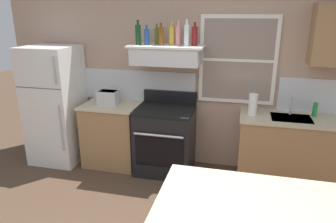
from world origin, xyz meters
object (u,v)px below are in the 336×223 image
(stove_range, at_px, (165,139))
(paper_towel_roll, at_px, (253,104))
(bottle_amber_wine, at_px, (161,36))
(bottle_red_label_wine, at_px, (195,36))
(bottle_olive_oil_square, at_px, (157,36))
(bottle_dark_green_wine, at_px, (138,34))
(bottle_blue_liqueur, at_px, (147,36))
(bottle_rose_pink, at_px, (178,35))
(dish_soap_bottle, at_px, (315,110))
(bottle_clear_tall, at_px, (187,35))
(toaster, at_px, (108,97))
(bottle_champagne_gold_foil, at_px, (172,35))
(refrigerator, at_px, (56,105))

(stove_range, bearing_deg, paper_towel_roll, 1.89)
(bottle_amber_wine, relative_size, bottle_red_label_wine, 0.96)
(bottle_amber_wine, bearing_deg, bottle_olive_oil_square, 128.07)
(bottle_dark_green_wine, distance_m, bottle_blue_liqueur, 0.12)
(bottle_amber_wine, distance_m, bottle_rose_pink, 0.22)
(bottle_rose_pink, height_order, dish_soap_bottle, bottle_rose_pink)
(bottle_olive_oil_square, distance_m, bottle_amber_wine, 0.14)
(bottle_olive_oil_square, height_order, bottle_amber_wine, bottle_amber_wine)
(bottle_amber_wine, relative_size, bottle_clear_tall, 0.86)
(paper_towel_roll, bearing_deg, bottle_rose_pink, 176.33)
(toaster, relative_size, bottle_champagne_gold_foil, 1.02)
(bottle_olive_oil_square, relative_size, bottle_amber_wine, 0.94)
(bottle_olive_oil_square, bearing_deg, bottle_rose_pink, -10.33)
(stove_range, height_order, bottle_champagne_gold_foil, bottle_champagne_gold_foil)
(bottle_red_label_wine, bearing_deg, bottle_champagne_gold_foil, 178.33)
(bottle_dark_green_wine, distance_m, bottle_amber_wine, 0.31)
(stove_range, bearing_deg, bottle_rose_pink, 34.36)
(bottle_olive_oil_square, relative_size, bottle_rose_pink, 0.86)
(bottle_amber_wine, bearing_deg, dish_soap_bottle, 2.86)
(dish_soap_bottle, bearing_deg, bottle_blue_liqueur, -177.75)
(refrigerator, bearing_deg, bottle_champagne_gold_foil, 4.50)
(bottle_clear_tall, height_order, bottle_red_label_wine, bottle_clear_tall)
(stove_range, xyz_separation_m, bottle_dark_green_wine, (-0.37, 0.04, 1.41))
(bottle_dark_green_wine, height_order, bottle_blue_liqueur, bottle_dark_green_wine)
(bottle_amber_wine, height_order, bottle_red_label_wine, bottle_red_label_wine)
(bottle_blue_liqueur, height_order, bottle_amber_wine, bottle_amber_wine)
(toaster, bearing_deg, bottle_olive_oil_square, 9.28)
(bottle_champagne_gold_foil, bearing_deg, refrigerator, -175.50)
(toaster, bearing_deg, bottle_champagne_gold_foil, 4.43)
(bottle_dark_green_wine, bearing_deg, bottle_olive_oil_square, 27.53)
(bottle_clear_tall, bearing_deg, bottle_champagne_gold_foil, 160.93)
(bottle_blue_liqueur, relative_size, dish_soap_bottle, 1.40)
(bottle_blue_liqueur, bearing_deg, stove_range, -11.97)
(bottle_dark_green_wine, bearing_deg, bottle_clear_tall, -0.04)
(bottle_amber_wine, distance_m, bottle_clear_tall, 0.33)
(paper_towel_roll, bearing_deg, bottle_champagne_gold_foil, 176.04)
(toaster, height_order, dish_soap_bottle, toaster)
(toaster, xyz_separation_m, bottle_red_label_wine, (1.19, 0.06, 0.86))
(refrigerator, xyz_separation_m, bottle_olive_oil_square, (1.50, 0.18, 1.00))
(stove_range, height_order, bottle_dark_green_wine, bottle_dark_green_wine)
(paper_towel_roll, height_order, dish_soap_bottle, paper_towel_roll)
(bottle_amber_wine, xyz_separation_m, dish_soap_bottle, (1.94, 0.10, -0.86))
(refrigerator, distance_m, stove_range, 1.69)
(bottle_red_label_wine, bearing_deg, bottle_rose_pink, -179.37)
(bottle_amber_wine, bearing_deg, bottle_red_label_wine, 8.50)
(refrigerator, distance_m, bottle_amber_wine, 1.89)
(stove_range, xyz_separation_m, bottle_rose_pink, (0.15, 0.10, 1.41))
(bottle_clear_tall, bearing_deg, bottle_olive_oil_square, 164.60)
(bottle_clear_tall, bearing_deg, toaster, 179.91)
(bottle_clear_tall, relative_size, paper_towel_roll, 1.19)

